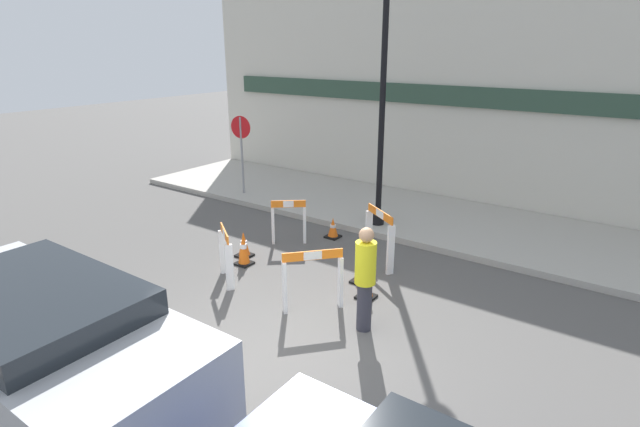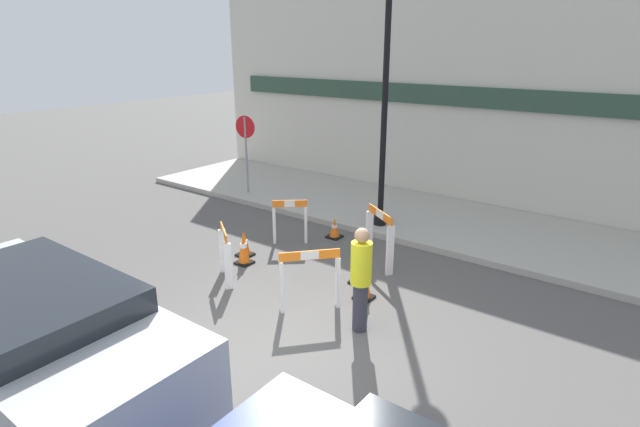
# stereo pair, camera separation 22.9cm
# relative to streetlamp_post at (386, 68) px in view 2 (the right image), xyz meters

# --- Properties ---
(ground_plane) EXTENTS (60.00, 60.00, 0.00)m
(ground_plane) POSITION_rel_streetlamp_post_xyz_m (1.35, -5.01, -3.57)
(ground_plane) COLOR #565451
(sidewalk_slab) EXTENTS (18.00, 3.47, 0.14)m
(sidewalk_slab) POSITION_rel_streetlamp_post_xyz_m (1.35, 1.22, -3.51)
(sidewalk_slab) COLOR #ADA89E
(sidewalk_slab) RESTS_ON ground_plane
(storefront_facade) EXTENTS (18.00, 0.22, 5.50)m
(storefront_facade) POSITION_rel_streetlamp_post_xyz_m (1.35, 3.03, -0.82)
(storefront_facade) COLOR beige
(storefront_facade) RESTS_ON ground_plane
(streetlamp_post) EXTENTS (0.44, 0.44, 5.36)m
(streetlamp_post) POSITION_rel_streetlamp_post_xyz_m (0.00, 0.00, 0.00)
(streetlamp_post) COLOR black
(streetlamp_post) RESTS_ON sidewalk_slab
(stop_sign) EXTENTS (0.59, 0.12, 2.11)m
(stop_sign) POSITION_rel_streetlamp_post_xyz_m (-4.27, 0.08, -2.02)
(stop_sign) COLOR gray
(stop_sign) RESTS_ON sidewalk_slab
(barricade_0) EXTENTS (0.74, 0.80, 1.02)m
(barricade_0) POSITION_rel_streetlamp_post_xyz_m (0.94, -3.81, -3.01)
(barricade_0) COLOR white
(barricade_0) RESTS_ON ground_plane
(barricade_1) EXTENTS (0.86, 0.63, 1.11)m
(barricade_1) POSITION_rel_streetlamp_post_xyz_m (0.96, -1.70, -2.96)
(barricade_1) COLOR white
(barricade_1) RESTS_ON ground_plane
(barricade_2) EXTENTS (0.65, 0.56, 0.95)m
(barricade_2) POSITION_rel_streetlamp_post_xyz_m (-1.14, -1.82, -3.07)
(barricade_2) COLOR white
(barricade_2) RESTS_ON ground_plane
(barricade_3) EXTENTS (0.70, 0.56, 0.99)m
(barricade_3) POSITION_rel_streetlamp_post_xyz_m (-0.91, -3.89, -3.04)
(barricade_3) COLOR white
(barricade_3) RESTS_ON ground_plane
(traffic_cone_0) EXTENTS (0.30, 0.30, 0.66)m
(traffic_cone_0) POSITION_rel_streetlamp_post_xyz_m (-1.16, -3.19, -3.26)
(traffic_cone_0) COLOR black
(traffic_cone_0) RESTS_ON ground_plane
(traffic_cone_1) EXTENTS (0.30, 0.30, 0.66)m
(traffic_cone_1) POSITION_rel_streetlamp_post_xyz_m (1.44, -2.99, -3.25)
(traffic_cone_1) COLOR black
(traffic_cone_1) RESTS_ON ground_plane
(traffic_cone_2) EXTENTS (0.30, 0.30, 0.45)m
(traffic_cone_2) POSITION_rel_streetlamp_post_xyz_m (-0.55, -1.02, -3.36)
(traffic_cone_2) COLOR black
(traffic_cone_2) RESTS_ON ground_plane
(traffic_cone_3) EXTENTS (0.30, 0.30, 0.52)m
(traffic_cone_3) POSITION_rel_streetlamp_post_xyz_m (-1.43, -2.90, -3.33)
(traffic_cone_3) COLOR black
(traffic_cone_3) RESTS_ON ground_plane
(traffic_cone_4) EXTENTS (0.30, 0.30, 0.72)m
(traffic_cone_4) POSITION_rel_streetlamp_post_xyz_m (1.07, -2.55, -3.22)
(traffic_cone_4) COLOR black
(traffic_cone_4) RESTS_ON ground_plane
(person_worker) EXTENTS (0.42, 0.42, 1.62)m
(person_worker) POSITION_rel_streetlamp_post_xyz_m (1.90, -3.85, -2.69)
(person_worker) COLOR #33333D
(person_worker) RESTS_ON ground_plane
(parked_car_1) EXTENTS (4.18, 1.83, 1.77)m
(parked_car_1) POSITION_rel_streetlamp_post_xyz_m (0.21, -7.59, -2.58)
(parked_car_1) COLOR #B7BABF
(parked_car_1) RESTS_ON ground_plane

